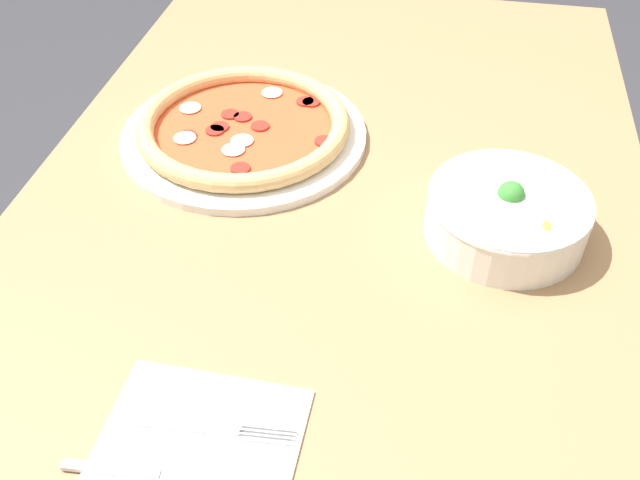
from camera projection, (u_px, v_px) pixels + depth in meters
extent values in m
cube|color=#99724C|center=(328.00, 228.00, 0.90)|extent=(1.39, 0.81, 0.03)
cylinder|color=olive|center=(231.00, 152.00, 1.64)|extent=(0.06, 0.06, 0.69)
cylinder|color=olive|center=(529.00, 185.00, 1.55)|extent=(0.06, 0.06, 0.69)
cylinder|color=white|center=(244.00, 135.00, 1.01)|extent=(0.35, 0.35, 0.01)
torus|color=tan|center=(243.00, 124.00, 1.00)|extent=(0.30, 0.30, 0.03)
cylinder|color=#D14C28|center=(244.00, 130.00, 1.01)|extent=(0.27, 0.27, 0.01)
cylinder|color=maroon|center=(220.00, 127.00, 1.00)|extent=(0.03, 0.03, 0.00)
cylinder|color=maroon|center=(311.00, 102.00, 1.05)|extent=(0.03, 0.03, 0.00)
cylinder|color=maroon|center=(243.00, 117.00, 1.02)|extent=(0.03, 0.03, 0.00)
cylinder|color=maroon|center=(187.00, 136.00, 0.99)|extent=(0.03, 0.03, 0.00)
cylinder|color=maroon|center=(215.00, 130.00, 1.00)|extent=(0.03, 0.03, 0.00)
cylinder|color=maroon|center=(240.00, 168.00, 0.93)|extent=(0.03, 0.03, 0.00)
cylinder|color=maroon|center=(260.00, 126.00, 1.01)|extent=(0.03, 0.03, 0.00)
cylinder|color=maroon|center=(230.00, 114.00, 1.03)|extent=(0.03, 0.03, 0.00)
cylinder|color=maroon|center=(324.00, 141.00, 0.98)|extent=(0.03, 0.03, 0.00)
cylinder|color=maroon|center=(305.00, 101.00, 1.05)|extent=(0.03, 0.03, 0.00)
ellipsoid|color=silver|center=(185.00, 138.00, 0.98)|extent=(0.03, 0.03, 0.01)
ellipsoid|color=silver|center=(190.00, 108.00, 1.04)|extent=(0.03, 0.03, 0.01)
ellipsoid|color=silver|center=(242.00, 140.00, 0.98)|extent=(0.03, 0.03, 0.01)
ellipsoid|color=silver|center=(233.00, 149.00, 0.96)|extent=(0.03, 0.03, 0.01)
ellipsoid|color=silver|center=(272.00, 92.00, 1.07)|extent=(0.03, 0.03, 0.01)
cylinder|color=white|center=(506.00, 216.00, 0.85)|extent=(0.19, 0.19, 0.06)
torus|color=white|center=(510.00, 200.00, 0.83)|extent=(0.19, 0.19, 0.01)
ellipsoid|color=tan|center=(494.00, 186.00, 0.86)|extent=(0.04, 0.03, 0.02)
ellipsoid|color=tan|center=(500.00, 168.00, 0.89)|extent=(0.04, 0.03, 0.02)
ellipsoid|color=#998466|center=(561.00, 234.00, 0.79)|extent=(0.03, 0.04, 0.02)
ellipsoid|color=#998466|center=(456.00, 183.00, 0.87)|extent=(0.04, 0.04, 0.02)
ellipsoid|color=tan|center=(510.00, 209.00, 0.83)|extent=(0.04, 0.04, 0.02)
sphere|color=#388433|center=(511.00, 194.00, 0.83)|extent=(0.03, 0.03, 0.03)
ellipsoid|color=yellow|center=(545.00, 231.00, 0.79)|extent=(0.04, 0.02, 0.02)
cube|color=white|center=(194.00, 457.00, 0.64)|extent=(0.19, 0.19, 0.00)
cube|color=silver|center=(175.00, 426.00, 0.66)|extent=(0.02, 0.12, 0.00)
cube|color=silver|center=(266.00, 441.00, 0.65)|extent=(0.01, 0.05, 0.00)
cube|color=silver|center=(267.00, 437.00, 0.65)|extent=(0.01, 0.05, 0.00)
cube|color=silver|center=(268.00, 433.00, 0.65)|extent=(0.01, 0.05, 0.00)
cube|color=silver|center=(269.00, 429.00, 0.66)|extent=(0.01, 0.05, 0.00)
cube|color=silver|center=(111.00, 470.00, 0.63)|extent=(0.01, 0.09, 0.01)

